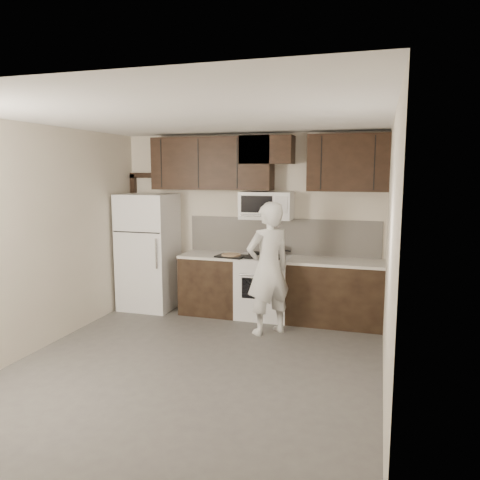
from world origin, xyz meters
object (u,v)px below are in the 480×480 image
at_px(person, 268,269).
at_px(microwave, 266,205).
at_px(refrigerator, 149,252).
at_px(stove, 264,287).

bearing_deg(person, microwave, -118.57).
bearing_deg(refrigerator, person, -16.68).
bearing_deg(microwave, refrigerator, -174.85).
bearing_deg(refrigerator, microwave, 5.15).
bearing_deg(stove, refrigerator, -178.49).
relative_size(stove, person, 0.53).
xyz_separation_m(stove, refrigerator, (-1.85, -0.05, 0.44)).
height_order(refrigerator, person, refrigerator).
xyz_separation_m(refrigerator, person, (2.07, -0.62, -0.02)).
xyz_separation_m(stove, microwave, (-0.00, 0.12, 1.19)).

